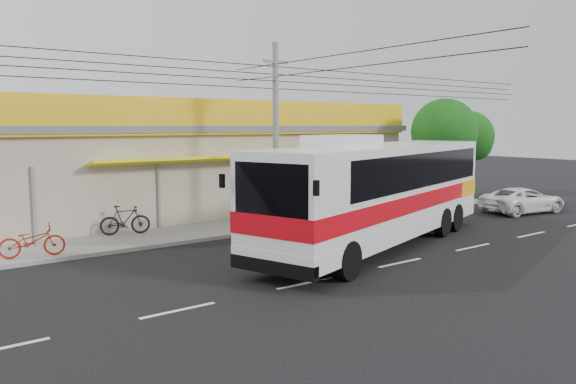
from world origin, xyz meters
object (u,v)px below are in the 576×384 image
coach_bus (383,186)px  utility_pole (276,76)px  tree_near (446,134)px  tree_far (470,138)px  motorbike_dark (125,220)px  white_car (523,200)px  motorbike_red (32,241)px

coach_bus → utility_pole: size_ratio=0.41×
tree_near → tree_far: size_ratio=1.10×
coach_bus → motorbike_dark: size_ratio=7.05×
coach_bus → white_car: bearing=-12.1°
motorbike_dark → white_car: 19.89m
white_car → tree_near: (-1.57, 3.75, 3.39)m
white_car → tree_near: 5.30m
motorbike_red → white_car: white_car is taller
motorbike_red → motorbike_dark: motorbike_dark is taller
white_car → utility_pole: 15.04m
tree_near → tree_far: tree_near is taller
motorbike_red → white_car: bearing=-89.2°
coach_bus → utility_pole: 6.38m
white_car → motorbike_red: bearing=89.1°
tree_far → motorbike_dark: bearing=-178.7°
coach_bus → tree_far: 17.85m
motorbike_dark → tree_near: tree_near is taller
motorbike_dark → utility_pole: 8.42m
motorbike_dark → white_car: motorbike_dark is taller
motorbike_dark → tree_far: (23.34, 0.51, 2.94)m
motorbike_red → motorbike_dark: bearing=-53.3°
white_car → utility_pole: bearing=85.7°
motorbike_red → white_car: 23.24m
white_car → utility_pole: (-13.48, 3.21, 5.85)m
coach_bus → white_car: coach_bus is taller
motorbike_red → tree_far: bearing=-74.2°
motorbike_dark → tree_near: bearing=-82.2°
motorbike_dark → tree_far: size_ratio=0.36×
coach_bus → motorbike_red: 12.44m
motorbike_red → tree_near: tree_near is taller
tree_far → coach_bus: bearing=-154.6°
motorbike_red → coach_bus: bearing=-104.3°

